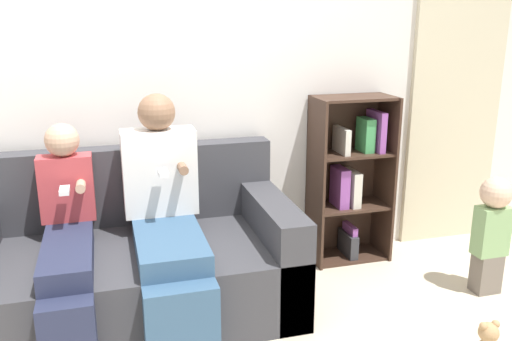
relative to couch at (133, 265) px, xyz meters
name	(u,v)px	position (x,y,z in m)	size (l,w,h in m)	color
back_wall	(137,74)	(0.12, 0.51, 1.00)	(10.00, 0.06, 2.55)	silver
curtain_panel	(457,83)	(2.32, 0.46, 0.88)	(0.71, 0.04, 2.31)	beige
couch	(133,265)	(0.00, 0.00, 0.00)	(1.77, 0.94, 0.87)	#38383D
adult_seated	(166,211)	(0.19, -0.08, 0.33)	(0.41, 0.90, 1.20)	#335170
child_seated	(67,238)	(-0.32, -0.12, 0.25)	(0.29, 0.92, 1.06)	#232842
toddler_standing	(492,228)	(2.05, -0.36, 0.13)	(0.19, 0.18, 0.72)	#70665B
bookshelf	(349,178)	(1.47, 0.34, 0.28)	(0.52, 0.31, 1.12)	#3D281E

